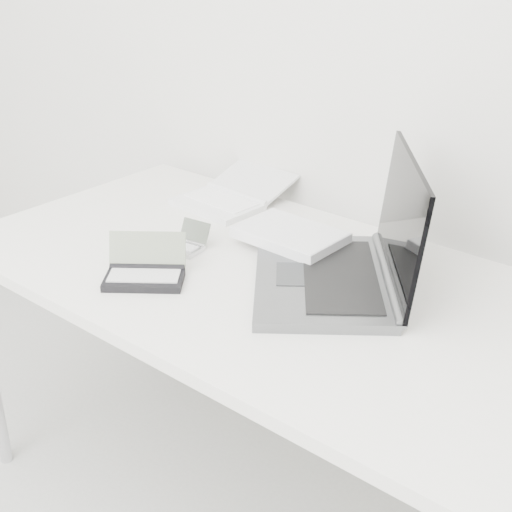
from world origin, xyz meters
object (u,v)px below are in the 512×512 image
Objects in this scene: netbook_open_white at (228,197)px; palmtop_charcoal at (145,272)px; desk at (277,295)px; laptop_large at (334,257)px.

netbook_open_white is 0.51m from palmtop_charcoal.
desk is at bearing 4.37° from palmtop_charcoal.
desk is at bearing -31.40° from netbook_open_white.
netbook_open_white reaches higher than desk.
laptop_large is 0.43m from palmtop_charcoal.
netbook_open_white is 1.45× the size of palmtop_charcoal.
laptop_large is 0.53m from netbook_open_white.
palmtop_charcoal is (-0.22, -0.20, 0.07)m from desk.
laptop_large is at bearing -17.55° from netbook_open_white.
desk is 0.31m from palmtop_charcoal.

